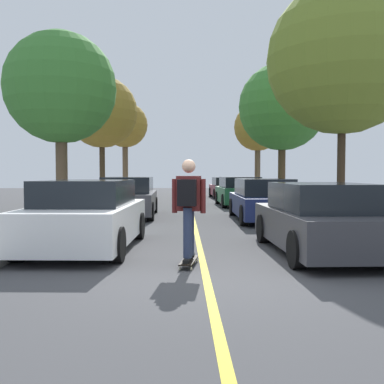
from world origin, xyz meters
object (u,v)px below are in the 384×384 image
(street_tree_right_nearest, at_px, (343,59))
(street_tree_right_near, at_px, (282,107))
(street_tree_left_near, at_px, (102,112))
(street_tree_left_nearest, at_px, (61,88))
(parked_car_left_nearest, at_px, (87,216))
(parked_car_right_farthest, at_px, (225,188))
(parked_car_left_near, at_px, (128,197))
(street_tree_left_far, at_px, (125,126))
(skateboarder, at_px, (188,203))
(fire_hydrant, at_px, (80,205))
(parked_car_right_nearest, at_px, (321,219))
(skateboard, at_px, (189,261))
(street_tree_right_far, at_px, (258,128))
(parked_car_right_far, at_px, (239,192))
(parked_car_right_near, at_px, (263,200))

(street_tree_right_nearest, relative_size, street_tree_right_near, 1.06)
(street_tree_left_near, bearing_deg, street_tree_left_nearest, -90.00)
(parked_car_left_nearest, xyz_separation_m, parked_car_right_farthest, (4.71, 18.97, -0.04))
(parked_car_left_near, height_order, street_tree_right_nearest, street_tree_right_nearest)
(parked_car_left_nearest, relative_size, street_tree_left_far, 0.65)
(parked_car_left_nearest, bearing_deg, skateboarder, -39.64)
(street_tree_left_far, bearing_deg, street_tree_right_nearest, -63.53)
(street_tree_left_near, height_order, fire_hydrant, street_tree_left_near)
(street_tree_right_nearest, relative_size, skateboarder, 4.25)
(parked_car_right_nearest, height_order, skateboard, parked_car_right_nearest)
(street_tree_left_near, xyz_separation_m, skateboard, (4.30, -15.34, -4.63))
(street_tree_right_far, relative_size, fire_hydrant, 8.62)
(parked_car_right_nearest, distance_m, skateboarder, 2.88)
(street_tree_right_far, bearing_deg, parked_car_right_nearest, -96.19)
(parked_car_right_nearest, xyz_separation_m, street_tree_left_near, (-6.90, 14.24, 4.04))
(parked_car_left_near, bearing_deg, street_tree_left_near, 108.01)
(street_tree_left_far, relative_size, fire_hydrant, 9.38)
(street_tree_right_nearest, xyz_separation_m, skateboarder, (-4.81, -6.09, -4.02))
(parked_car_right_far, xyz_separation_m, street_tree_right_nearest, (2.19, -7.62, 4.40))
(parked_car_right_near, xyz_separation_m, street_tree_right_nearest, (2.19, -1.20, 4.41))
(parked_car_right_farthest, bearing_deg, parked_car_right_far, -90.01)
(street_tree_right_far, relative_size, skateboarder, 3.52)
(street_tree_right_near, xyz_separation_m, street_tree_right_far, (-0.00, 7.08, -0.28))
(parked_car_right_farthest, distance_m, street_tree_right_far, 4.54)
(parked_car_left_near, distance_m, skateboard, 8.87)
(parked_car_left_near, bearing_deg, skateboard, -76.25)
(street_tree_right_nearest, distance_m, street_tree_right_near, 8.18)
(street_tree_left_nearest, xyz_separation_m, street_tree_left_far, (-0.00, 16.54, 0.53))
(parked_car_right_near, distance_m, parked_car_right_far, 6.42)
(parked_car_right_far, xyz_separation_m, skateboarder, (-2.62, -13.70, 0.38))
(street_tree_left_near, height_order, skateboard, street_tree_left_near)
(street_tree_right_nearest, bearing_deg, street_tree_left_nearest, 169.23)
(parked_car_left_near, distance_m, street_tree_right_near, 9.83)
(street_tree_left_nearest, relative_size, street_tree_left_near, 0.98)
(parked_car_right_farthest, bearing_deg, parked_car_right_nearest, -90.00)
(street_tree_left_near, distance_m, street_tree_right_near, 9.17)
(street_tree_left_near, relative_size, street_tree_left_far, 0.98)
(street_tree_right_nearest, height_order, street_tree_right_near, street_tree_right_nearest)
(parked_car_right_far, height_order, street_tree_left_near, street_tree_left_near)
(parked_car_left_nearest, height_order, street_tree_left_far, street_tree_left_far)
(parked_car_right_near, bearing_deg, street_tree_right_near, 72.55)
(parked_car_left_nearest, height_order, skateboard, parked_car_left_nearest)
(skateboard, bearing_deg, street_tree_left_near, 105.64)
(parked_car_left_nearest, xyz_separation_m, street_tree_left_nearest, (-2.19, 6.08, 3.79))
(parked_car_left_nearest, height_order, parked_car_right_nearest, parked_car_left_nearest)
(parked_car_left_near, distance_m, street_tree_left_nearest, 4.45)
(parked_car_left_nearest, distance_m, street_tree_right_nearest, 9.27)
(fire_hydrant, bearing_deg, street_tree_right_nearest, -9.86)
(street_tree_left_far, distance_m, street_tree_right_far, 9.59)
(parked_car_left_nearest, bearing_deg, street_tree_left_nearest, 109.84)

